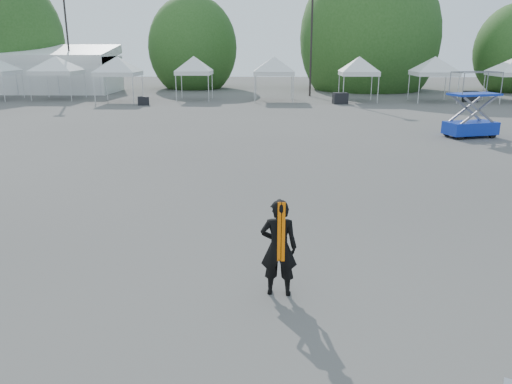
{
  "coord_description": "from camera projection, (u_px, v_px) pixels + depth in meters",
  "views": [
    {
      "loc": [
        -0.27,
        -10.81,
        4.04
      ],
      "look_at": [
        -0.55,
        -1.46,
        1.3
      ],
      "focal_mm": 35.0,
      "sensor_mm": 36.0,
      "label": 1
    }
  ],
  "objects": [
    {
      "name": "ground",
      "position": [
        282.0,
        228.0,
        11.5
      ],
      "size": [
        120.0,
        120.0,
        0.0
      ],
      "primitive_type": "plane",
      "color": "#474442",
      "rests_on": "ground"
    },
    {
      "name": "marquee",
      "position": [
        32.0,
        70.0,
        45.15
      ],
      "size": [
        15.0,
        6.25,
        4.23
      ],
      "color": "silver",
      "rests_on": "ground"
    },
    {
      "name": "light_pole_west",
      "position": [
        66.0,
        26.0,
        43.01
      ],
      "size": [
        0.6,
        0.25,
        10.3
      ],
      "color": "black",
      "rests_on": "ground"
    },
    {
      "name": "light_pole_east",
      "position": [
        312.0,
        28.0,
        40.57
      ],
      "size": [
        0.6,
        0.25,
        9.8
      ],
      "color": "black",
      "rests_on": "ground"
    },
    {
      "name": "tree_far_w",
      "position": [
        1.0,
        41.0,
        47.42
      ],
      "size": [
        4.8,
        4.8,
        7.3
      ],
      "color": "#382314",
      "rests_on": "ground"
    },
    {
      "name": "tree_mid_w",
      "position": [
        193.0,
        48.0,
        49.0
      ],
      "size": [
        4.16,
        4.16,
        6.33
      ],
      "color": "#382314",
      "rests_on": "ground"
    },
    {
      "name": "tree_mid_e",
      "position": [
        369.0,
        38.0,
        47.3
      ],
      "size": [
        5.12,
        5.12,
        7.79
      ],
      "color": "#382314",
      "rests_on": "ground"
    },
    {
      "name": "tent_b",
      "position": [
        56.0,
        60.0,
        38.85
      ],
      "size": [
        4.69,
        4.69,
        3.88
      ],
      "color": "silver",
      "rests_on": "ground"
    },
    {
      "name": "tent_c",
      "position": [
        117.0,
        60.0,
        36.99
      ],
      "size": [
        4.29,
        4.29,
        3.88
      ],
      "color": "silver",
      "rests_on": "ground"
    },
    {
      "name": "tent_d",
      "position": [
        194.0,
        60.0,
        38.41
      ],
      "size": [
        3.78,
        3.78,
        3.88
      ],
      "color": "silver",
      "rests_on": "ground"
    },
    {
      "name": "tent_e",
      "position": [
        274.0,
        60.0,
        37.7
      ],
      "size": [
        4.3,
        4.3,
        3.88
      ],
      "color": "silver",
      "rests_on": "ground"
    },
    {
      "name": "tent_f",
      "position": [
        359.0,
        60.0,
        37.22
      ],
      "size": [
        3.87,
        3.87,
        3.88
      ],
      "color": "silver",
      "rests_on": "ground"
    },
    {
      "name": "tent_g",
      "position": [
        435.0,
        60.0,
        37.14
      ],
      "size": [
        4.29,
        4.29,
        3.88
      ],
      "color": "silver",
      "rests_on": "ground"
    },
    {
      "name": "man",
      "position": [
        279.0,
        247.0,
        8.24
      ],
      "size": [
        0.64,
        0.44,
        1.68
      ],
      "rotation": [
        0.0,
        0.0,
        3.07
      ],
      "color": "black",
      "rests_on": "ground"
    },
    {
      "name": "scissor_lift",
      "position": [
        473.0,
        105.0,
        22.67
      ],
      "size": [
        2.52,
        1.76,
        2.96
      ],
      "rotation": [
        0.0,
        0.0,
        0.29
      ],
      "color": "#0C159D",
      "rests_on": "ground"
    },
    {
      "name": "crate_west",
      "position": [
        143.0,
        101.0,
        35.58
      ],
      "size": [
        0.88,
        0.75,
        0.6
      ],
      "primitive_type": "cube",
      "rotation": [
        0.0,
        0.0,
        0.2
      ],
      "color": "black",
      "rests_on": "ground"
    },
    {
      "name": "crate_mid",
      "position": [
        340.0,
        98.0,
        36.4
      ],
      "size": [
        1.12,
        0.91,
        0.8
      ],
      "primitive_type": "cube",
      "rotation": [
        0.0,
        0.0,
        0.11
      ],
      "color": "black",
      "rests_on": "ground"
    },
    {
      "name": "crate_east",
      "position": [
        470.0,
        96.0,
        37.74
      ],
      "size": [
        1.13,
        0.94,
        0.8
      ],
      "primitive_type": "cube",
      "rotation": [
        0.0,
        0.0,
        -0.15
      ],
      "color": "black",
      "rests_on": "ground"
    }
  ]
}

